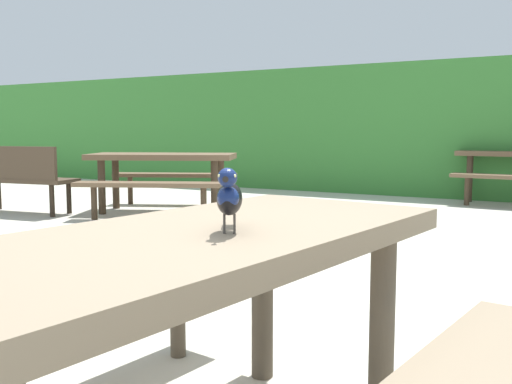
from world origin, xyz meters
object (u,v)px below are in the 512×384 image
object	(u,v)px
picnic_table_mid_right	(163,168)
park_bench_side	(18,174)
picnic_table_foreground	(189,297)
bird_grackle	(229,197)

from	to	relation	value
picnic_table_mid_right	park_bench_side	bearing A→B (deg)	-145.12
picnic_table_foreground	picnic_table_mid_right	bearing A→B (deg)	129.06
picnic_table_mid_right	park_bench_side	distance (m)	1.77
picnic_table_mid_right	picnic_table_foreground	bearing A→B (deg)	-50.94
bird_grackle	picnic_table_mid_right	size ratio (longest dim) A/B	0.12
bird_grackle	picnic_table_mid_right	distance (m)	5.73
picnic_table_foreground	park_bench_side	size ratio (longest dim) A/B	1.34
picnic_table_foreground	park_bench_side	xyz separation A→B (m)	(-5.03, 3.40, -0.07)
park_bench_side	bird_grackle	bearing A→B (deg)	-33.23
picnic_table_foreground	bird_grackle	world-z (taller)	bird_grackle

